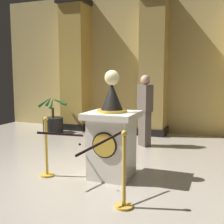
# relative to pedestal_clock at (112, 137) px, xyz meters

# --- Properties ---
(ground_plane) EXTENTS (10.48, 10.48, 0.00)m
(ground_plane) POSITION_rel_pedestal_clock_xyz_m (-0.16, -0.22, -0.70)
(ground_plane) COLOR #9E9384
(back_wall) EXTENTS (10.48, 0.16, 4.18)m
(back_wall) POSITION_rel_pedestal_clock_xyz_m (-0.16, 4.23, 1.40)
(back_wall) COLOR tan
(back_wall) RESTS_ON ground_plane
(pedestal_clock) EXTENTS (0.83, 0.83, 1.81)m
(pedestal_clock) POSITION_rel_pedestal_clock_xyz_m (0.00, 0.00, 0.00)
(pedestal_clock) COLOR silver
(pedestal_clock) RESTS_ON ground_plane
(stanchion_near) EXTENTS (0.24, 0.24, 1.03)m
(stanchion_near) POSITION_rel_pedestal_clock_xyz_m (-1.06, -0.35, -0.34)
(stanchion_near) COLOR gold
(stanchion_near) RESTS_ON ground_plane
(stanchion_far) EXTENTS (0.24, 0.24, 1.03)m
(stanchion_far) POSITION_rel_pedestal_clock_xyz_m (0.56, -1.03, -0.34)
(stanchion_far) COLOR gold
(stanchion_far) RESTS_ON ground_plane
(velvet_rope) EXTENTS (1.18, 1.17, 0.22)m
(velvet_rope) POSITION_rel_pedestal_clock_xyz_m (-0.25, -0.69, 0.09)
(velvet_rope) COLOR black
(column_left) EXTENTS (0.91, 0.91, 4.02)m
(column_left) POSITION_rel_pedestal_clock_xyz_m (-2.66, 3.81, 1.30)
(column_left) COLOR black
(column_left) RESTS_ON ground_plane
(column_centre_rear) EXTENTS (0.86, 0.86, 4.02)m
(column_centre_rear) POSITION_rel_pedestal_clock_xyz_m (-0.16, 3.81, 1.30)
(column_centre_rear) COLOR black
(column_centre_rear) RESTS_ON ground_plane
(potted_palm_left) EXTENTS (0.85, 0.83, 1.12)m
(potted_palm_left) POSITION_rel_pedestal_clock_xyz_m (-2.99, 2.92, -0.38)
(potted_palm_left) COLOR black
(potted_palm_left) RESTS_ON ground_plane
(bystander_guest) EXTENTS (0.42, 0.40, 1.72)m
(bystander_guest) POSITION_rel_pedestal_clock_xyz_m (-0.02, 2.30, 0.22)
(bystander_guest) COLOR brown
(bystander_guest) RESTS_ON ground_plane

